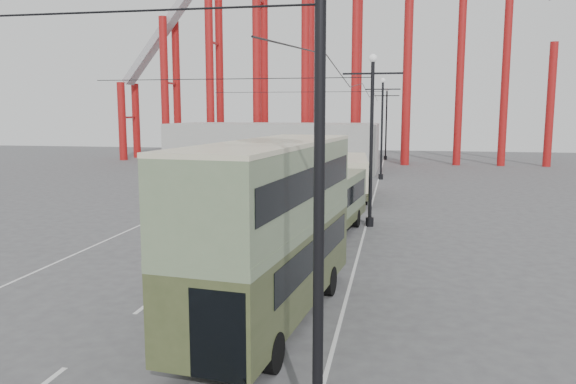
% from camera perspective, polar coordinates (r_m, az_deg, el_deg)
% --- Properties ---
extents(ground, '(160.00, 160.00, 0.00)m').
position_cam_1_polar(ground, '(15.82, -16.72, -15.66)').
color(ground, '#4A4A4D').
rests_on(ground, ground).
extents(road_markings, '(12.52, 120.00, 0.01)m').
position_cam_1_polar(road_markings, '(33.96, -2.54, -2.50)').
color(road_markings, silver).
rests_on(road_markings, ground).
extents(lamp_post_near, '(3.20, 0.44, 10.80)m').
position_cam_1_polar(lamp_post_near, '(9.96, 3.32, 17.15)').
color(lamp_post_near, black).
rests_on(lamp_post_near, ground).
extents(lamp_post_mid, '(3.20, 0.44, 9.32)m').
position_cam_1_polar(lamp_post_mid, '(30.82, 8.46, 5.08)').
color(lamp_post_mid, black).
rests_on(lamp_post_mid, ground).
extents(lamp_post_far, '(3.20, 0.44, 9.32)m').
position_cam_1_polar(lamp_post_far, '(52.79, 9.51, 6.33)').
color(lamp_post_far, black).
rests_on(lamp_post_far, ground).
extents(lamp_post_distant, '(3.20, 0.44, 9.32)m').
position_cam_1_polar(lamp_post_distant, '(74.78, 9.95, 6.84)').
color(lamp_post_distant, black).
rests_on(lamp_post_distant, ground).
extents(fairground_shed, '(22.00, 10.00, 5.00)m').
position_cam_1_polar(fairground_shed, '(61.25, -1.31, 4.64)').
color(fairground_shed, '#AAA9A4').
rests_on(fairground_shed, ground).
extents(double_decker_bus, '(3.66, 10.34, 5.44)m').
position_cam_1_polar(double_decker_bus, '(16.67, -1.68, -3.08)').
color(double_decker_bus, '#3B4424').
rests_on(double_decker_bus, ground).
extents(single_decker_green, '(3.65, 10.86, 3.01)m').
position_cam_1_polar(single_decker_green, '(27.95, 3.61, -1.30)').
color(single_decker_green, '#697C5A').
rests_on(single_decker_green, ground).
extents(single_decker_cream, '(3.19, 9.81, 3.00)m').
position_cam_1_polar(single_decker_cream, '(41.21, 6.29, 1.72)').
color(single_decker_cream, beige).
rests_on(single_decker_cream, ground).
extents(pedestrian, '(0.84, 0.69, 2.00)m').
position_cam_1_polar(pedestrian, '(20.99, -1.37, -6.45)').
color(pedestrian, black).
rests_on(pedestrian, ground).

